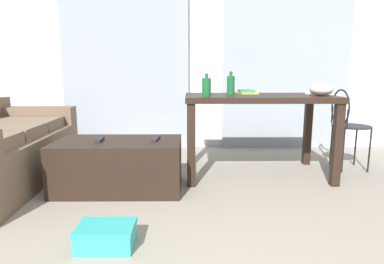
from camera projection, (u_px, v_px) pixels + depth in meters
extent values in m
plane|color=gray|center=(217.00, 201.00, 2.43)|extent=(7.42, 7.42, 0.00)
cube|color=silver|center=(206.00, 46.00, 4.12)|extent=(5.35, 0.10, 2.62)
cube|color=#99A3AD|center=(125.00, 60.00, 4.06)|extent=(1.61, 0.03, 2.27)
cube|color=#99A3AD|center=(287.00, 60.00, 4.08)|extent=(1.61, 0.03, 2.27)
cube|color=brown|center=(31.00, 116.00, 3.52)|extent=(0.92, 0.24, 0.19)
cube|color=#7D664F|center=(22.00, 124.00, 3.20)|extent=(0.70, 0.47, 0.10)
cube|color=black|center=(119.00, 165.00, 2.68)|extent=(1.02, 0.58, 0.41)
cube|color=black|center=(257.00, 98.00, 3.00)|extent=(1.34, 0.79, 0.05)
cube|color=black|center=(191.00, 146.00, 2.72)|extent=(0.07, 0.07, 0.71)
cube|color=black|center=(337.00, 145.00, 2.73)|extent=(0.07, 0.07, 0.71)
cube|color=black|center=(191.00, 132.00, 3.40)|extent=(0.07, 0.07, 0.71)
cube|color=black|center=(308.00, 131.00, 3.41)|extent=(0.07, 0.07, 0.71)
cylinder|color=black|center=(352.00, 126.00, 3.22)|extent=(0.37, 0.37, 0.02)
cylinder|color=black|center=(370.00, 151.00, 3.13)|extent=(0.02, 0.02, 0.43)
cylinder|color=black|center=(356.00, 145.00, 3.39)|extent=(0.02, 0.02, 0.43)
cylinder|color=black|center=(343.00, 151.00, 3.12)|extent=(0.02, 0.02, 0.43)
cylinder|color=black|center=(331.00, 145.00, 3.38)|extent=(0.02, 0.02, 0.43)
torus|color=black|center=(340.00, 108.00, 3.18)|extent=(0.02, 0.37, 0.37)
cylinder|color=black|center=(347.00, 119.00, 3.04)|extent=(0.02, 0.02, 0.18)
cylinder|color=black|center=(332.00, 115.00, 3.35)|extent=(0.02, 0.02, 0.18)
cylinder|color=#195B2D|center=(206.00, 87.00, 2.76)|extent=(0.08, 0.08, 0.16)
cylinder|color=#195B2D|center=(207.00, 76.00, 2.74)|extent=(0.03, 0.03, 0.04)
cylinder|color=#195B2D|center=(231.00, 86.00, 2.95)|extent=(0.07, 0.07, 0.17)
cylinder|color=#195B2D|center=(231.00, 74.00, 2.94)|extent=(0.03, 0.03, 0.04)
ellipsoid|color=beige|center=(321.00, 90.00, 2.83)|extent=(0.20, 0.20, 0.11)
cube|color=gold|center=(246.00, 93.00, 3.20)|extent=(0.20, 0.30, 0.01)
cube|color=#2D7F56|center=(246.00, 91.00, 3.20)|extent=(0.15, 0.22, 0.02)
cube|color=#B7B7B2|center=(309.00, 93.00, 3.16)|extent=(0.12, 0.15, 0.02)
cube|color=#232326|center=(100.00, 140.00, 2.61)|extent=(0.04, 0.14, 0.03)
cube|color=#232326|center=(155.00, 139.00, 2.67)|extent=(0.07, 0.17, 0.02)
cube|color=#33B2AD|center=(106.00, 238.00, 1.78)|extent=(0.31, 0.22, 0.10)
cube|color=teal|center=(106.00, 227.00, 1.77)|extent=(0.31, 0.22, 0.02)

